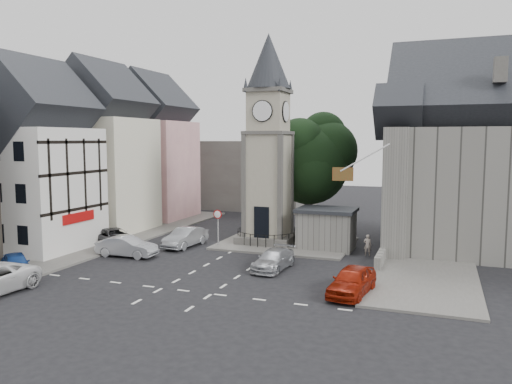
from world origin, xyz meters
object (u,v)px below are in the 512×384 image
at_px(car_west_blue, 16,263).
at_px(car_east_red, 352,281).
at_px(stone_shelter, 327,229).
at_px(pedestrian, 368,245).
at_px(clock_tower, 268,140).

xyz_separation_m(car_west_blue, car_east_red, (20.00, 3.00, 0.12)).
xyz_separation_m(stone_shelter, pedestrian, (3.20, -1.12, -0.79)).
bearing_deg(pedestrian, car_west_blue, 32.73).
distance_m(car_east_red, pedestrian, 9.39).
distance_m(stone_shelter, car_east_red, 11.16).
bearing_deg(clock_tower, car_east_red, -52.28).
bearing_deg(car_west_blue, car_east_red, -44.22).
height_order(stone_shelter, pedestrian, stone_shelter).
height_order(car_west_blue, pedestrian, pedestrian).
bearing_deg(car_east_red, car_west_blue, -163.97).
bearing_deg(clock_tower, car_west_blue, -129.42).
bearing_deg(clock_tower, stone_shelter, -5.84).
xyz_separation_m(clock_tower, car_east_red, (8.50, -10.99, -7.37)).
bearing_deg(clock_tower, pedestrian, -11.38).
relative_size(car_east_red, pedestrian, 2.91).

